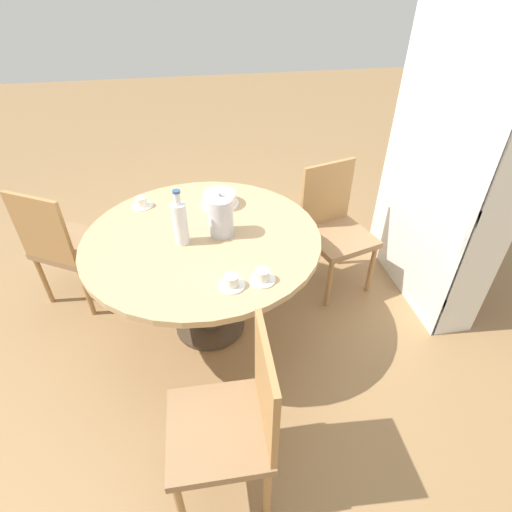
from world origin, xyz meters
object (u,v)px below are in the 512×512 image
Objects in this scene: chair_b at (66,244)px; cup_b at (262,276)px; chair_c at (233,420)px; cake_main at (220,199)px; cup_c at (142,203)px; coffee_pot at (221,216)px; chair_a at (335,226)px; water_bottle at (180,222)px; bookshelf at (443,170)px; cup_a at (232,282)px.

cup_b is at bearing 172.67° from chair_b.
chair_b is 1.70m from chair_c.
cup_c is at bearing -97.00° from cake_main.
cup_c is (-0.39, -0.46, -0.09)m from coffee_pot.
chair_a is 1.17m from water_bottle.
coffee_pot is 2.04× the size of cup_c.
coffee_pot is at bearing -4.25° from cake_main.
bookshelf is 1.42m from cup_b.
coffee_pot is 1.11× the size of cake_main.
chair_c is 1.46m from cup_c.
chair_c is 1.36m from cake_main.
water_bottle reaches higher than chair_a.
coffee_pot reaches higher than cup_b.
chair_c is 1.94m from bookshelf.
bookshelf is at bearing -30.33° from chair_a.
water_bottle reaches higher than chair_b.
cup_c is (0.05, 0.54, 0.28)m from chair_b.
chair_a is 3.76× the size of cake_main.
chair_a is 1.31m from cup_c.
cup_c is at bearing -154.92° from chair_b.
bookshelf is 7.13× the size of coffee_pot.
cup_b is (0.77, 0.12, -0.01)m from cake_main.
chair_c is at bearing 153.16° from chair_b.
chair_b is at bearing -96.06° from cake_main.
bookshelf is 1.89m from cup_c.
cup_c is at bearing -143.98° from cup_b.
water_bottle reaches higher than coffee_pot.
coffee_pot is (0.34, -0.82, 0.38)m from chair_a.
chair_c is 6.89× the size of cup_a.
chair_b and chair_c have the same top height.
water_bottle is (0.38, -1.03, 0.39)m from chair_a.
chair_a reaches higher than cup_b.
cake_main reaches higher than cup_c.
chair_c is at bearing -140.00° from chair_a.
coffee_pot is 2.04× the size of cup_a.
coffee_pot is at bearing 177.18° from chair_c.
cup_a is 1.00× the size of cup_c.
chair_a is 0.96m from coffee_pot.
cup_a and cup_b have the same top height.
cup_b is (0.39, 0.37, -0.10)m from water_bottle.
cup_c is (-0.21, -1.87, -0.16)m from bookshelf.
chair_b reaches higher than cup_c.
bookshelf is 14.55× the size of cup_a.
chair_a reaches higher than cup_c.
cake_main is 1.83× the size of cup_c.
coffee_pot is at bearing 179.67° from cup_a.
bookshelf is 14.55× the size of cup_b.
chair_c is 6.89× the size of cup_c.
chair_b is 6.89× the size of cup_c.
water_bottle is at bearing -136.95° from cup_b.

